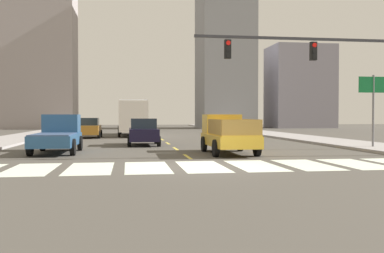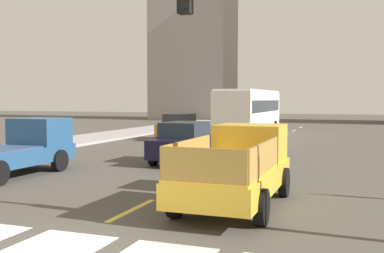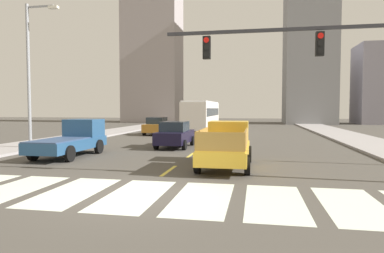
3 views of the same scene
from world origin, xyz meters
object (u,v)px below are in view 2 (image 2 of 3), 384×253
object	(u,v)px
city_bus	(250,109)
sedan_far	(180,127)
pickup_stakebed	(239,167)
pickup_dark	(18,148)
sedan_near_right	(186,142)

from	to	relation	value
city_bus	sedan_far	xyz separation A→B (m)	(-3.78, -4.11, -1.09)
pickup_stakebed	pickup_dark	xyz separation A→B (m)	(-8.52, 1.74, -0.02)
pickup_dark	city_bus	bearing A→B (deg)	75.02
pickup_dark	sedan_far	distance (m)	15.18
sedan_far	sedan_near_right	bearing A→B (deg)	-68.11
pickup_stakebed	sedan_far	xyz separation A→B (m)	(-8.24, 16.92, -0.08)
pickup_stakebed	city_bus	bearing A→B (deg)	102.95
pickup_stakebed	sedan_near_right	size ratio (longest dim) A/B	1.18
pickup_dark	city_bus	distance (m)	19.74
pickup_dark	sedan_near_right	xyz separation A→B (m)	(4.55, 4.87, -0.06)
city_bus	sedan_near_right	size ratio (longest dim) A/B	2.45
pickup_dark	sedan_far	size ratio (longest dim) A/B	1.18
pickup_dark	sedan_far	bearing A→B (deg)	85.85
sedan_near_right	pickup_stakebed	bearing A→B (deg)	-56.63
city_bus	pickup_stakebed	bearing A→B (deg)	-80.21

